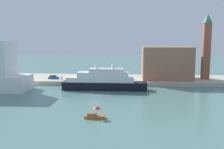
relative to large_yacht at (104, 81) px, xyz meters
name	(u,v)px	position (x,y,z in m)	size (l,w,h in m)	color
ground	(95,95)	(-1.76, -9.12, -2.90)	(400.00, 400.00, 0.00)	slate
quay_dock	(104,79)	(-1.76, 17.35, -2.15)	(110.00, 20.94, 1.51)	#B7AD99
large_yacht	(104,81)	(0.00, 0.00, 0.00)	(28.33, 4.94, 9.87)	black
small_motorboat	(95,114)	(1.34, -31.72, -1.89)	(4.40, 1.74, 2.77)	#C66019
work_barge	(26,85)	(-28.74, 4.49, -2.59)	(5.98, 1.70, 0.62)	silver
harbor_building	(167,63)	(23.16, 15.97, 4.86)	(18.89, 12.62, 12.51)	#9E664C
bell_tower	(206,44)	(38.25, 16.86, 12.13)	(3.61, 3.61, 25.13)	#93513D
parked_car	(54,77)	(-21.11, 12.97, -0.80)	(4.03, 1.61, 1.39)	#1E4C99
person_figure	(62,78)	(-16.89, 9.65, -0.65)	(0.36, 0.36, 1.61)	#334C8C
mooring_bollard	(94,80)	(-4.52, 8.51, -1.05)	(0.53, 0.53, 0.69)	black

